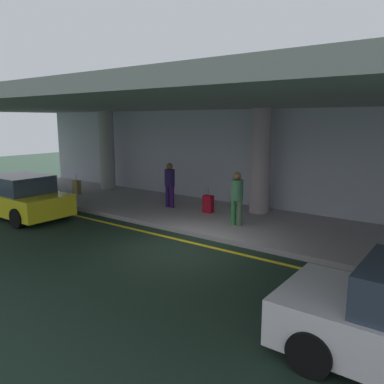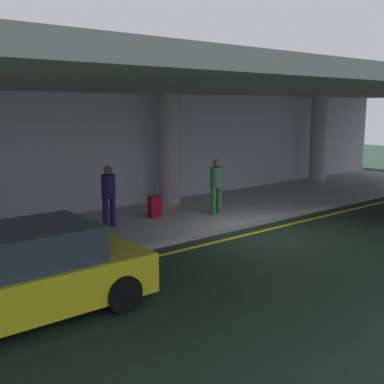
{
  "view_description": "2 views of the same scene",
  "coord_description": "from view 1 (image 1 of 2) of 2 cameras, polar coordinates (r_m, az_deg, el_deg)",
  "views": [
    {
      "loc": [
        6.09,
        -7.77,
        3.4
      ],
      "look_at": [
        -1.4,
        2.27,
        1.04
      ],
      "focal_mm": 35.93,
      "sensor_mm": 36.0,
      "label": 1
    },
    {
      "loc": [
        -9.36,
        -8.15,
        3.4
      ],
      "look_at": [
        -0.66,
        2.43,
        0.93
      ],
      "focal_mm": 44.86,
      "sensor_mm": 36.0,
      "label": 2
    }
  ],
  "objects": [
    {
      "name": "terminal_back_wall",
      "position": [
        14.55,
        11.79,
        4.51
      ],
      "size": [
        26.0,
        0.3,
        3.8
      ],
      "primitive_type": "cube",
      "color": "#AFB2C0",
      "rests_on": "ground"
    },
    {
      "name": "ceiling_overhang",
      "position": [
        12.04,
        6.46,
        13.21
      ],
      "size": [
        28.0,
        13.2,
        0.3
      ],
      "primitive_type": "cube",
      "color": "gray",
      "rests_on": "support_column_far_left"
    },
    {
      "name": "lane_stripe_yellow",
      "position": [
        10.83,
        0.37,
        -7.62
      ],
      "size": [
        26.0,
        0.14,
        0.01
      ],
      "primitive_type": "cube",
      "color": "yellow",
      "rests_on": "ground"
    },
    {
      "name": "suitcase_upright_primary",
      "position": [
        13.66,
        2.41,
        -1.78
      ],
      "size": [
        0.36,
        0.22,
        0.9
      ],
      "rotation": [
        0.0,
        0.0,
        0.25
      ],
      "color": "maroon",
      "rests_on": "sidewalk"
    },
    {
      "name": "traveler_with_luggage",
      "position": [
        11.93,
        6.68,
        -0.47
      ],
      "size": [
        0.38,
        0.38,
        1.68
      ],
      "rotation": [
        0.0,
        0.0,
        1.76
      ],
      "color": "#2D7039",
      "rests_on": "sidewalk"
    },
    {
      "name": "suitcase_upright_secondary",
      "position": [
        17.73,
        -16.75,
        0.66
      ],
      "size": [
        0.36,
        0.22,
        0.9
      ],
      "rotation": [
        0.0,
        0.0,
        -0.13
      ],
      "color": "olive",
      "rests_on": "sidewalk"
    },
    {
      "name": "support_column_left_mid",
      "position": [
        13.68,
        10.1,
        4.51
      ],
      "size": [
        0.7,
        0.7,
        3.65
      ],
      "primitive_type": "cylinder",
      "color": "#A29096",
      "rests_on": "sidewalk"
    },
    {
      "name": "ground_plane",
      "position": [
        10.44,
        -1.31,
        -8.35
      ],
      "size": [
        60.0,
        60.0,
        0.0
      ],
      "primitive_type": "plane",
      "color": "black"
    },
    {
      "name": "sidewalk",
      "position": [
        12.9,
        7.23,
        -4.37
      ],
      "size": [
        26.0,
        4.2,
        0.15
      ],
      "primitive_type": "cube",
      "color": "#9D9599",
      "rests_on": "ground"
    },
    {
      "name": "car_yellow_taxi",
      "position": [
        14.91,
        -24.22,
        -0.68
      ],
      "size": [
        4.1,
        1.92,
        1.5
      ],
      "rotation": [
        0.0,
        0.0,
        3.08
      ],
      "color": "yellow",
      "rests_on": "ground"
    },
    {
      "name": "person_waiting_for_ride",
      "position": [
        14.37,
        -3.33,
        1.48
      ],
      "size": [
        0.38,
        0.38,
        1.68
      ],
      "rotation": [
        0.0,
        0.0,
        2.37
      ],
      "color": "#211048",
      "rests_on": "sidewalk"
    },
    {
      "name": "support_column_far_left",
      "position": [
        18.67,
        -12.51,
        6.03
      ],
      "size": [
        0.7,
        0.7,
        3.65
      ],
      "primitive_type": "cylinder",
      "color": "#979895",
      "rests_on": "sidewalk"
    }
  ]
}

